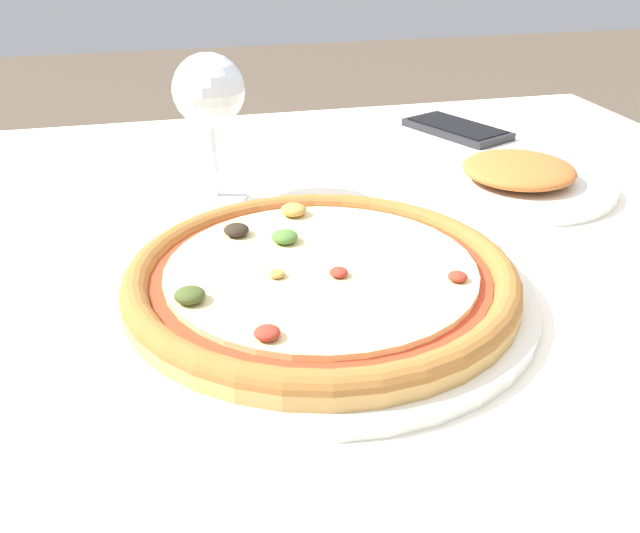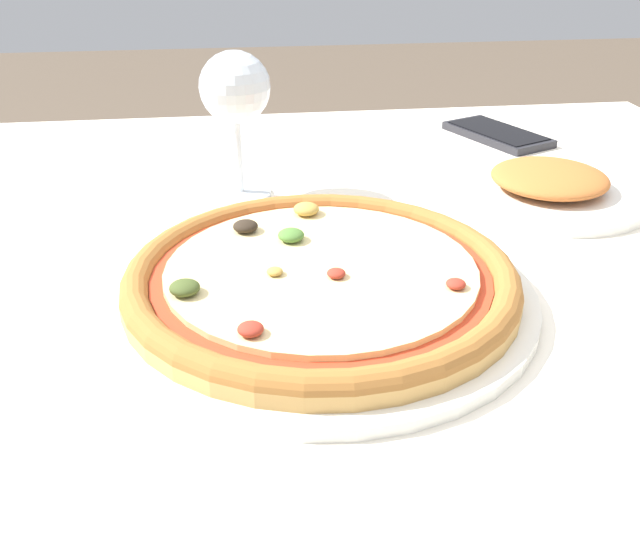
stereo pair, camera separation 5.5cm
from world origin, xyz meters
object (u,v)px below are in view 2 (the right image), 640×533
(dining_table, at_px, (309,339))
(wine_glass_far_left, at_px, (235,93))
(side_plate, at_px, (548,186))
(cell_phone, at_px, (497,134))
(pizza_plate, at_px, (320,281))

(dining_table, height_order, wine_glass_far_left, wine_glass_far_left)
(wine_glass_far_left, relative_size, side_plate, 0.72)
(side_plate, bearing_deg, wine_glass_far_left, 171.26)
(cell_phone, xyz_separation_m, side_plate, (-0.02, -0.21, 0.01))
(pizza_plate, relative_size, cell_phone, 2.11)
(cell_phone, bearing_deg, side_plate, -95.63)
(pizza_plate, height_order, wine_glass_far_left, wine_glass_far_left)
(dining_table, bearing_deg, side_plate, 19.95)
(cell_phone, relative_size, side_plate, 0.76)
(dining_table, height_order, pizza_plate, pizza_plate)
(dining_table, bearing_deg, cell_phone, 46.91)
(wine_glass_far_left, bearing_deg, dining_table, -68.88)
(pizza_plate, height_order, side_plate, pizza_plate)
(dining_table, distance_m, wine_glass_far_left, 0.26)
(wine_glass_far_left, bearing_deg, pizza_plate, -76.71)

